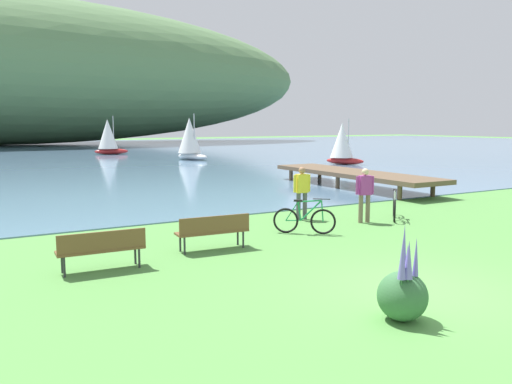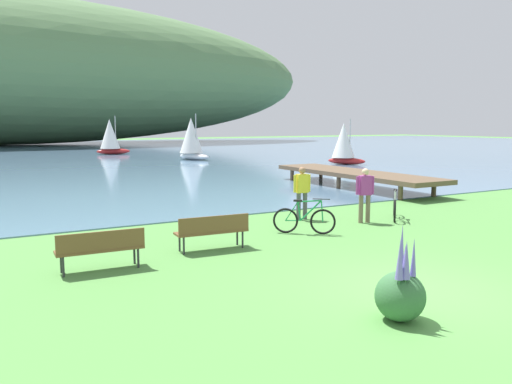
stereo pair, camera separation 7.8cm
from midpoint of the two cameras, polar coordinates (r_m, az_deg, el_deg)
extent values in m
plane|color=#518E42|center=(10.24, 17.79, -10.33)|extent=(200.00, 200.00, 0.00)
cube|color=#5B7F9E|center=(55.69, -21.85, 3.91)|extent=(180.00, 80.00, 0.04)
cube|color=brown|center=(12.73, -4.79, -4.40)|extent=(1.83, 0.59, 0.05)
cube|color=brown|center=(12.49, -4.45, -3.57)|extent=(1.80, 0.15, 0.40)
cylinder|color=#2D2D33|center=(12.69, -8.29, -5.53)|extent=(0.05, 0.05, 0.45)
cylinder|color=#2D2D33|center=(13.21, -1.92, -4.93)|extent=(0.05, 0.05, 0.45)
cylinder|color=#2D2D33|center=(12.38, -7.82, -5.86)|extent=(0.05, 0.05, 0.45)
cylinder|color=#2D2D33|center=(12.91, -1.32, -5.22)|extent=(0.05, 0.05, 0.45)
cube|color=brown|center=(11.41, -16.71, -6.11)|extent=(1.82, 0.55, 0.05)
cube|color=brown|center=(11.16, -16.55, -5.22)|extent=(1.80, 0.11, 0.40)
cylinder|color=#2D2D33|center=(11.52, -20.59, -7.30)|extent=(0.05, 0.05, 0.45)
cylinder|color=#2D2D33|center=(11.78, -13.14, -6.68)|extent=(0.05, 0.05, 0.45)
cylinder|color=#2D2D33|center=(11.20, -20.39, -7.71)|extent=(0.05, 0.05, 0.45)
cylinder|color=#2D2D33|center=(11.46, -12.72, -7.07)|extent=(0.05, 0.05, 0.45)
torus|color=black|center=(14.54, 7.56, -3.29)|extent=(0.60, 0.50, 0.72)
torus|color=black|center=(14.62, 3.44, -3.18)|extent=(0.60, 0.50, 0.72)
cylinder|color=#1E8C4C|center=(14.50, 6.25, -2.05)|extent=(0.50, 0.42, 0.61)
cylinder|color=#1E8C4C|center=(14.46, 6.11, -1.01)|extent=(0.54, 0.45, 0.09)
cylinder|color=#1E8C4C|center=(14.53, 4.96, -2.11)|extent=(0.12, 0.11, 0.54)
cylinder|color=#1E8C4C|center=(14.59, 4.27, -3.16)|extent=(0.35, 0.29, 0.05)
cylinder|color=#1E8C4C|center=(14.55, 4.13, -2.13)|extent=(0.30, 0.25, 0.56)
cylinder|color=#1E8C4C|center=(14.49, 7.49, -2.12)|extent=(0.09, 0.08, 0.60)
cube|color=black|center=(14.48, 4.82, -0.96)|extent=(0.25, 0.23, 0.05)
cylinder|color=black|center=(14.44, 7.41, -0.79)|extent=(0.39, 0.32, 0.02)
torus|color=black|center=(16.78, 15.25, -2.03)|extent=(0.54, 0.56, 0.72)
torus|color=black|center=(17.82, 15.20, -1.48)|extent=(0.54, 0.56, 0.72)
cylinder|color=silver|center=(17.07, 15.27, -0.82)|extent=(0.45, 0.47, 0.61)
cylinder|color=silver|center=(17.08, 15.30, 0.08)|extent=(0.48, 0.50, 0.09)
cylinder|color=silver|center=(17.40, 15.25, -0.74)|extent=(0.12, 0.12, 0.54)
cylinder|color=silver|center=(17.61, 15.21, -1.55)|extent=(0.32, 0.33, 0.05)
cylinder|color=silver|center=(17.61, 15.24, -0.68)|extent=(0.27, 0.29, 0.56)
cylinder|color=silver|center=(16.76, 15.28, -1.00)|extent=(0.09, 0.09, 0.60)
cube|color=black|center=(17.40, 15.28, 0.24)|extent=(0.24, 0.24, 0.05)
cylinder|color=black|center=(16.74, 15.32, 0.16)|extent=(0.35, 0.36, 0.02)
cylinder|color=#4C4C51|center=(16.62, 4.87, -1.60)|extent=(0.14, 0.14, 0.88)
cylinder|color=#4C4C51|center=(16.74, 5.58, -1.54)|extent=(0.14, 0.14, 0.88)
cube|color=yellow|center=(16.58, 5.26, 0.96)|extent=(0.40, 0.25, 0.60)
sphere|color=#9E7051|center=(16.53, 5.27, 2.40)|extent=(0.22, 0.22, 0.22)
cylinder|color=yellow|center=(16.45, 4.47, 0.91)|extent=(0.09, 0.09, 0.56)
cylinder|color=yellow|center=(16.71, 6.03, 1.00)|extent=(0.09, 0.09, 0.56)
cylinder|color=#72604C|center=(16.40, 11.67, -1.85)|extent=(0.14, 0.14, 0.88)
cylinder|color=#72604C|center=(16.51, 12.42, -1.81)|extent=(0.14, 0.14, 0.88)
cube|color=#9E338C|center=(16.35, 12.12, 0.73)|extent=(0.42, 0.31, 0.60)
sphere|color=beige|center=(16.31, 12.16, 2.19)|extent=(0.22, 0.22, 0.22)
cylinder|color=#9E338C|center=(16.24, 11.30, 0.70)|extent=(0.09, 0.09, 0.56)
cylinder|color=#9E338C|center=(16.47, 12.93, 0.75)|extent=(0.09, 0.09, 0.56)
ellipsoid|color=#386B3D|center=(8.57, 15.93, -11.06)|extent=(0.79, 0.79, 0.79)
cylinder|color=#386B3D|center=(8.26, 16.47, -9.62)|extent=(0.02, 0.02, 0.12)
cone|color=#7A6BC6|center=(8.17, 16.57, -7.21)|extent=(0.14, 0.14, 0.60)
cylinder|color=#386B3D|center=(8.40, 16.36, -9.33)|extent=(0.02, 0.02, 0.12)
cone|color=#7A6BC6|center=(8.31, 16.44, -7.29)|extent=(0.11, 0.11, 0.50)
cylinder|color=#386B3D|center=(8.45, 17.22, -9.27)|extent=(0.02, 0.02, 0.12)
cone|color=#7A6BC6|center=(8.35, 17.32, -6.89)|extent=(0.10, 0.10, 0.60)
cylinder|color=#386B3D|center=(8.58, 15.95, -8.95)|extent=(0.02, 0.02, 0.12)
cone|color=#7A6BC6|center=(8.48, 16.05, -6.41)|extent=(0.14, 0.14, 0.66)
cylinder|color=#386B3D|center=(8.62, 15.99, -8.88)|extent=(0.02, 0.02, 0.12)
cone|color=#7A6BC6|center=(8.50, 16.10, -5.97)|extent=(0.10, 0.10, 0.78)
cylinder|color=#386B3D|center=(8.22, 15.82, -9.69)|extent=(0.02, 0.02, 0.12)
cone|color=#7A6BC6|center=(8.12, 15.91, -7.21)|extent=(0.13, 0.13, 0.61)
ellipsoid|color=#B22323|center=(39.17, 10.05, 3.40)|extent=(2.23, 2.88, 0.51)
cylinder|color=#B2B2B2|center=(39.01, 10.42, 5.87)|extent=(0.07, 0.07, 2.89)
cone|color=white|center=(39.17, 9.72, 5.68)|extent=(2.37, 2.37, 2.60)
ellipsoid|color=white|center=(43.69, -6.82, 3.93)|extent=(2.11, 3.39, 0.57)
cylinder|color=#B2B2B2|center=(43.43, -6.62, 6.46)|extent=(0.08, 0.08, 3.28)
cone|color=white|center=(43.83, -7.14, 6.25)|extent=(2.55, 2.55, 2.96)
ellipsoid|color=#B22323|center=(53.25, -15.46, 4.36)|extent=(3.32, 1.29, 0.57)
cylinder|color=#B2B2B2|center=(53.22, -15.26, 6.41)|extent=(0.08, 0.08, 3.23)
cone|color=white|center=(53.15, -15.85, 6.22)|extent=(2.13, 2.13, 2.91)
cube|color=brown|center=(25.20, 10.95, 2.03)|extent=(2.40, 10.00, 0.20)
cylinder|color=brown|center=(21.67, 15.81, -0.08)|extent=(0.20, 0.20, 0.60)
cylinder|color=brown|center=(23.07, 19.18, 0.23)|extent=(0.20, 0.20, 0.60)
cylinder|color=brown|center=(24.63, 9.22, 1.01)|extent=(0.20, 0.20, 0.60)
cylinder|color=brown|center=(25.87, 12.56, 1.23)|extent=(0.20, 0.20, 0.60)
cylinder|color=brown|center=(27.85, 4.10, 1.84)|extent=(0.20, 0.20, 0.60)
cylinder|color=brown|center=(28.95, 7.28, 2.02)|extent=(0.20, 0.20, 0.60)
camera|label=1|loc=(0.04, -89.86, 0.02)|focal=36.12mm
camera|label=2|loc=(0.04, 90.14, -0.02)|focal=36.12mm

